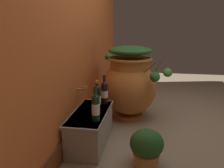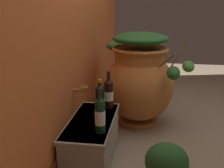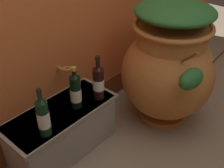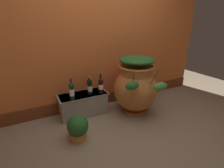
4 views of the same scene
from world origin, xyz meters
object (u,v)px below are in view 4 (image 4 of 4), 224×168
wine_bottle_middle (101,85)px  wine_bottle_right (72,91)px  wine_bottle_left (90,86)px  terracotta_urn (136,85)px  potted_shrub (78,128)px

wine_bottle_middle → wine_bottle_right: same height
wine_bottle_left → wine_bottle_right: wine_bottle_right is taller
terracotta_urn → potted_shrub: 1.15m
wine_bottle_left → wine_bottle_middle: size_ratio=0.94×
wine_bottle_left → potted_shrub: wine_bottle_left is taller
terracotta_urn → wine_bottle_right: bearing=167.4°
wine_bottle_left → potted_shrub: size_ratio=0.91×
wine_bottle_left → wine_bottle_middle: (0.17, -0.04, 0.01)m
wine_bottle_right → potted_shrub: 0.59m
wine_bottle_left → terracotta_urn: bearing=-22.1°
potted_shrub → wine_bottle_right: bearing=82.0°
terracotta_urn → wine_bottle_middle: 0.58m
wine_bottle_left → wine_bottle_middle: 0.18m
terracotta_urn → potted_shrub: terracotta_urn is taller
wine_bottle_middle → potted_shrub: bearing=-138.0°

